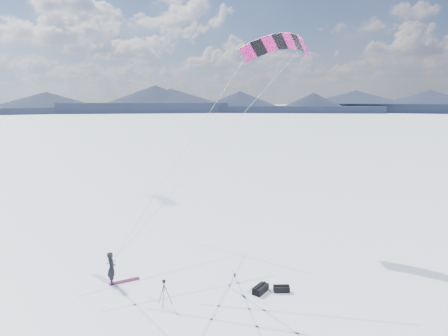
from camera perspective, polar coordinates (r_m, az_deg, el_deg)
name	(u,v)px	position (r m, az deg, el deg)	size (l,w,h in m)	color
ground	(181,307)	(18.33, -6.56, -20.31)	(1800.00, 1800.00, 0.00)	white
horizon_hills	(179,225)	(16.69, -6.83, -8.63)	(704.00, 704.42, 9.31)	black
snow_tracks	(173,318)	(17.61, -7.74, -21.71)	(17.62, 14.39, 0.01)	silver
snowkiter	(112,284)	(20.96, -16.64, -16.56)	(0.63, 0.41, 1.73)	black
snowboard	(124,281)	(21.02, -14.93, -16.33)	(1.55, 0.29, 0.04)	maroon
tripod	(164,289)	(18.20, -9.12, -17.75)	(0.56, 0.62, 1.23)	black
gear_bag_a	(261,289)	(19.39, 5.59, -17.86)	(1.01, 0.85, 0.41)	black
gear_bag_b	(281,289)	(19.60, 8.75, -17.70)	(0.86, 0.64, 0.36)	black
power_kite	(276,47)	(27.27, 7.98, 17.85)	(13.49, 7.24, 12.70)	#D31575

